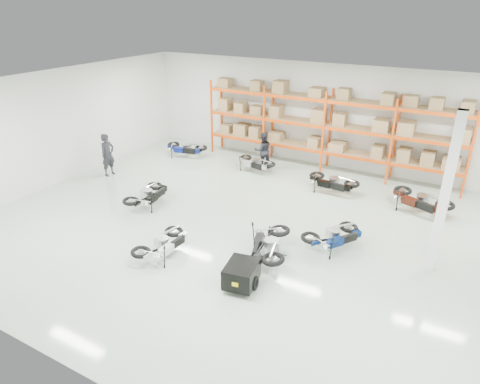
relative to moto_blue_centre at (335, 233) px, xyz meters
The scene contains 14 objects.
room 3.04m from the moto_blue_centre, behind, with size 18.00×18.00×18.00m.
pallet_rack 6.99m from the moto_blue_centre, 111.65° to the left, with size 11.28×0.98×3.62m.
structural_column 3.22m from the moto_blue_centre, ahead, with size 0.25×0.25×4.50m, color white.
moto_blue_centre is the anchor object (origin of this frame).
moto_silver_left 5.10m from the moto_blue_centre, 145.85° to the right, with size 0.75×1.68×1.03m, color silver, non-canonical shape.
moto_black_far_left 6.86m from the moto_blue_centre, behind, with size 0.78×1.76×1.07m, color black, non-canonical shape.
moto_touring_right 2.09m from the moto_blue_centre, 135.98° to the right, with size 0.85×1.91×1.17m, color black, non-canonical shape.
trailer 3.40m from the moto_blue_centre, 116.20° to the right, with size 0.93×1.67×0.68m.
moto_back_a 9.99m from the moto_blue_centre, 152.46° to the left, with size 0.79×1.77×1.08m, color navy, non-canonical shape.
moto_back_b 6.82m from the moto_blue_centre, 138.14° to the left, with size 0.72×1.61×0.98m, color #AEB1B8, non-canonical shape.
moto_back_c 4.24m from the moto_blue_centre, 109.23° to the left, with size 0.79×1.77×1.08m, color black, non-canonical shape.
moto_back_d 4.27m from the moto_blue_centre, 64.28° to the left, with size 0.85×1.92×1.17m, color #38120B, non-canonical shape.
person_left 10.36m from the moto_blue_centre, behind, with size 0.66×0.44×1.82m, color black.
person_back 7.10m from the moto_blue_centre, 134.11° to the left, with size 0.79×0.62×1.63m, color black.
Camera 1 is at (5.48, -10.97, 6.90)m, focal length 32.00 mm.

